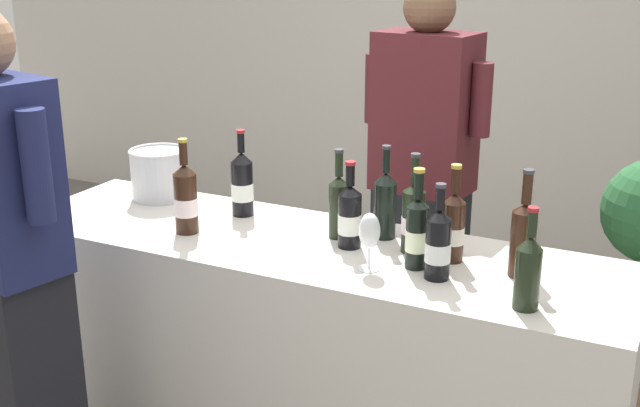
# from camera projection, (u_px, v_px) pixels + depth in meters

# --- Properties ---
(wall_back) EXTENTS (8.00, 0.10, 2.80)m
(wall_back) POSITION_uv_depth(u_px,v_px,m) (500.00, 30.00, 4.82)
(wall_back) COLOR beige
(wall_back) RESTS_ON ground_plane
(counter) EXTENTS (2.23, 0.64, 0.91)m
(counter) POSITION_uv_depth(u_px,v_px,m) (307.00, 358.00, 2.90)
(counter) COLOR beige
(counter) RESTS_ON ground_plane
(wine_bottle_0) EXTENTS (0.07, 0.07, 0.32)m
(wine_bottle_0) POSITION_uv_depth(u_px,v_px,m) (339.00, 204.00, 2.77)
(wine_bottle_0) COLOR black
(wine_bottle_0) RESTS_ON counter
(wine_bottle_1) EXTENTS (0.08, 0.08, 0.35)m
(wine_bottle_1) POSITION_uv_depth(u_px,v_px,m) (523.00, 237.00, 2.44)
(wine_bottle_1) COLOR black
(wine_bottle_1) RESTS_ON counter
(wine_bottle_2) EXTENTS (0.07, 0.07, 0.30)m
(wine_bottle_2) POSITION_uv_depth(u_px,v_px,m) (528.00, 270.00, 2.22)
(wine_bottle_2) COLOR black
(wine_bottle_2) RESTS_ON counter
(wine_bottle_3) EXTENTS (0.07, 0.07, 0.33)m
(wine_bottle_3) POSITION_uv_depth(u_px,v_px,m) (417.00, 232.00, 2.51)
(wine_bottle_3) COLOR black
(wine_bottle_3) RESTS_ON counter
(wine_bottle_4) EXTENTS (0.08, 0.08, 0.33)m
(wine_bottle_4) POSITION_uv_depth(u_px,v_px,m) (385.00, 203.00, 2.77)
(wine_bottle_4) COLOR black
(wine_bottle_4) RESTS_ON counter
(wine_bottle_5) EXTENTS (0.08, 0.08, 0.34)m
(wine_bottle_5) POSITION_uv_depth(u_px,v_px,m) (413.00, 217.00, 2.64)
(wine_bottle_5) COLOR black
(wine_bottle_5) RESTS_ON counter
(wine_bottle_6) EXTENTS (0.09, 0.09, 0.35)m
(wine_bottle_6) POSITION_uv_depth(u_px,v_px,m) (186.00, 199.00, 2.82)
(wine_bottle_6) COLOR black
(wine_bottle_6) RESTS_ON counter
(wine_bottle_7) EXTENTS (0.07, 0.07, 0.33)m
(wine_bottle_7) POSITION_uv_depth(u_px,v_px,m) (453.00, 226.00, 2.56)
(wine_bottle_7) COLOR black
(wine_bottle_7) RESTS_ON counter
(wine_bottle_8) EXTENTS (0.08, 0.08, 0.33)m
(wine_bottle_8) POSITION_uv_depth(u_px,v_px,m) (242.00, 184.00, 3.00)
(wine_bottle_8) COLOR black
(wine_bottle_8) RESTS_ON counter
(wine_bottle_9) EXTENTS (0.08, 0.08, 0.30)m
(wine_bottle_9) POSITION_uv_depth(u_px,v_px,m) (350.00, 216.00, 2.68)
(wine_bottle_9) COLOR black
(wine_bottle_9) RESTS_ON counter
(wine_bottle_10) EXTENTS (0.08, 0.08, 0.31)m
(wine_bottle_10) POSITION_uv_depth(u_px,v_px,m) (438.00, 244.00, 2.43)
(wine_bottle_10) COLOR black
(wine_bottle_10) RESTS_ON counter
(wine_glass) EXTENTS (0.07, 0.07, 0.19)m
(wine_glass) POSITION_uv_depth(u_px,v_px,m) (369.00, 233.00, 2.49)
(wine_glass) COLOR silver
(wine_glass) RESTS_ON counter
(ice_bucket) EXTENTS (0.24, 0.24, 0.21)m
(ice_bucket) POSITION_uv_depth(u_px,v_px,m) (159.00, 173.00, 3.21)
(ice_bucket) COLOR silver
(ice_bucket) RESTS_ON counter
(person_server) EXTENTS (0.54, 0.29, 1.77)m
(person_server) POSITION_uv_depth(u_px,v_px,m) (421.00, 204.00, 3.29)
(person_server) COLOR black
(person_server) RESTS_ON ground_plane
(person_guest) EXTENTS (0.55, 0.33, 1.74)m
(person_guest) POSITION_uv_depth(u_px,v_px,m) (10.00, 294.00, 2.47)
(person_guest) COLOR black
(person_guest) RESTS_ON ground_plane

